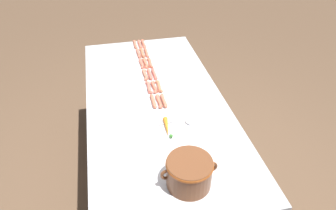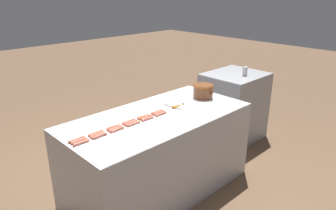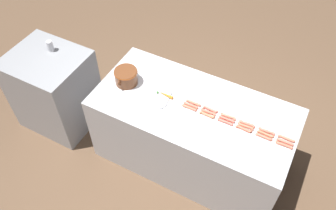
# 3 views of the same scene
# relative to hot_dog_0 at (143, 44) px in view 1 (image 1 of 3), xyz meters

# --- Properties ---
(ground_plane) EXTENTS (20.00, 20.00, 0.00)m
(ground_plane) POSITION_rel_hot_dog_0_xyz_m (0.05, 0.90, -0.92)
(ground_plane) COLOR brown
(griddle_counter) EXTENTS (0.97, 2.01, 0.91)m
(griddle_counter) POSITION_rel_hot_dog_0_xyz_m (0.05, 0.90, -0.47)
(griddle_counter) COLOR #ADAFB5
(griddle_counter) RESTS_ON ground_plane
(hot_dog_0) EXTENTS (0.03, 0.16, 0.03)m
(hot_dog_0) POSITION_rel_hot_dog_0_xyz_m (0.00, 0.00, 0.00)
(hot_dog_0) COLOR #D1674D
(hot_dog_0) RESTS_ON griddle_counter
(hot_dog_1) EXTENTS (0.03, 0.16, 0.03)m
(hot_dog_1) POSITION_rel_hot_dog_0_xyz_m (0.00, 0.19, 0.00)
(hot_dog_1) COLOR #D36B51
(hot_dog_1) RESTS_ON griddle_counter
(hot_dog_2) EXTENTS (0.04, 0.16, 0.03)m
(hot_dog_2) POSITION_rel_hot_dog_0_xyz_m (0.00, 0.38, 0.00)
(hot_dog_2) COLOR #D2684D
(hot_dog_2) RESTS_ON griddle_counter
(hot_dog_3) EXTENTS (0.03, 0.16, 0.03)m
(hot_dog_3) POSITION_rel_hot_dog_0_xyz_m (-0.00, 0.56, 0.00)
(hot_dog_3) COLOR #D76453
(hot_dog_3) RESTS_ON griddle_counter
(hot_dog_4) EXTENTS (0.04, 0.16, 0.03)m
(hot_dog_4) POSITION_rel_hot_dog_0_xyz_m (-0.00, 0.74, 0.00)
(hot_dog_4) COLOR #CE724E
(hot_dog_4) RESTS_ON griddle_counter
(hot_dog_5) EXTENTS (0.03, 0.16, 0.03)m
(hot_dog_5) POSITION_rel_hot_dog_0_xyz_m (0.00, 0.93, 0.00)
(hot_dog_5) COLOR #CB6E52
(hot_dog_5) RESTS_ON griddle_counter
(hot_dog_6) EXTENTS (0.03, 0.16, 0.03)m
(hot_dog_6) POSITION_rel_hot_dog_0_xyz_m (0.03, 0.00, 0.00)
(hot_dog_6) COLOR #CB6C56
(hot_dog_6) RESTS_ON griddle_counter
(hot_dog_7) EXTENTS (0.03, 0.16, 0.03)m
(hot_dog_7) POSITION_rel_hot_dog_0_xyz_m (0.04, 0.18, 0.00)
(hot_dog_7) COLOR #CC714E
(hot_dog_7) RESTS_ON griddle_counter
(hot_dog_8) EXTENTS (0.04, 0.16, 0.03)m
(hot_dog_8) POSITION_rel_hot_dog_0_xyz_m (0.04, 0.37, 0.00)
(hot_dog_8) COLOR #CB6E50
(hot_dog_8) RESTS_ON griddle_counter
(hot_dog_9) EXTENTS (0.03, 0.16, 0.03)m
(hot_dog_9) POSITION_rel_hot_dog_0_xyz_m (0.04, 0.55, 0.00)
(hot_dog_9) COLOR #D56350
(hot_dog_9) RESTS_ON griddle_counter
(hot_dog_10) EXTENTS (0.04, 0.16, 0.03)m
(hot_dog_10) POSITION_rel_hot_dog_0_xyz_m (0.03, 0.74, 0.00)
(hot_dog_10) COLOR #D0664F
(hot_dog_10) RESTS_ON griddle_counter
(hot_dog_11) EXTENTS (0.03, 0.16, 0.03)m
(hot_dog_11) POSITION_rel_hot_dog_0_xyz_m (0.03, 0.93, 0.00)
(hot_dog_11) COLOR #CB6A51
(hot_dog_11) RESTS_ON griddle_counter
(hot_dog_12) EXTENTS (0.03, 0.16, 0.03)m
(hot_dog_12) POSITION_rel_hot_dog_0_xyz_m (0.08, 0.00, 0.00)
(hot_dog_12) COLOR #D56F53
(hot_dog_12) RESTS_ON griddle_counter
(hot_dog_13) EXTENTS (0.03, 0.16, 0.03)m
(hot_dog_13) POSITION_rel_hot_dog_0_xyz_m (0.07, 0.18, 0.00)
(hot_dog_13) COLOR #CA6A53
(hot_dog_13) RESTS_ON griddle_counter
(hot_dog_14) EXTENTS (0.03, 0.16, 0.03)m
(hot_dog_14) POSITION_rel_hot_dog_0_xyz_m (0.07, 0.37, 0.00)
(hot_dog_14) COLOR #D66C55
(hot_dog_14) RESTS_ON griddle_counter
(hot_dog_15) EXTENTS (0.04, 0.16, 0.03)m
(hot_dog_15) POSITION_rel_hot_dog_0_xyz_m (0.07, 0.56, 0.00)
(hot_dog_15) COLOR #CF7056
(hot_dog_15) RESTS_ON griddle_counter
(hot_dog_16) EXTENTS (0.04, 0.16, 0.03)m
(hot_dog_16) POSITION_rel_hot_dog_0_xyz_m (0.07, 0.74, 0.00)
(hot_dog_16) COLOR #D36956
(hot_dog_16) RESTS_ON griddle_counter
(hot_dog_17) EXTENTS (0.03, 0.16, 0.03)m
(hot_dog_17) POSITION_rel_hot_dog_0_xyz_m (0.07, 0.92, 0.00)
(hot_dog_17) COLOR #D46D51
(hot_dog_17) RESTS_ON griddle_counter
(bean_pot) EXTENTS (0.30, 0.24, 0.16)m
(bean_pot) POSITION_rel_hot_dog_0_xyz_m (0.02, 1.65, 0.08)
(bean_pot) COLOR brown
(bean_pot) RESTS_ON griddle_counter
(serving_spoon) EXTENTS (0.27, 0.08, 0.02)m
(serving_spoon) POSITION_rel_hot_dog_0_xyz_m (-0.07, 1.17, -0.01)
(serving_spoon) COLOR #B7B7BC
(serving_spoon) RESTS_ON griddle_counter
(carrot) EXTENTS (0.05, 0.18, 0.03)m
(carrot) POSITION_rel_hot_dog_0_xyz_m (0.04, 1.22, 0.00)
(carrot) COLOR orange
(carrot) RESTS_ON griddle_counter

